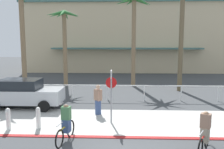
{
  "coord_description": "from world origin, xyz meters",
  "views": [
    {
      "loc": [
        -0.3,
        -7.44,
        3.96
      ],
      "look_at": [
        -0.83,
        6.0,
        2.08
      ],
      "focal_mm": 39.51,
      "sensor_mm": 36.0,
      "label": 1
    }
  ],
  "objects": [
    {
      "name": "rail_fence",
      "position": [
        -0.0,
        8.5,
        0.84
      ],
      "size": [
        21.68,
        0.08,
        1.04
      ],
      "color": "white",
      "rests_on": "ground"
    },
    {
      "name": "palm_tree_4",
      "position": [
        0.72,
        13.76,
        5.82
      ],
      "size": [
        3.09,
        3.1,
        7.56
      ],
      "color": "#846B4C",
      "rests_on": "ground"
    },
    {
      "name": "stop_sign_bike_lane",
      "position": [
        -0.79,
        3.96,
        1.68
      ],
      "size": [
        0.52,
        0.56,
        2.56
      ],
      "color": "gray",
      "rests_on": "ground"
    },
    {
      "name": "cyclist_yellow_0",
      "position": [
        -2.48,
        1.79,
        0.69
      ],
      "size": [
        0.4,
        1.8,
        1.5
      ],
      "color": "black",
      "rests_on": "ground"
    },
    {
      "name": "sidewalk_strip",
      "position": [
        0.0,
        4.2,
        0.01
      ],
      "size": [
        44.0,
        4.0,
        0.02
      ],
      "primitive_type": "cube",
      "color": "beige",
      "rests_on": "ground"
    },
    {
      "name": "palm_tree_3",
      "position": [
        -5.19,
        13.65,
        4.94
      ],
      "size": [
        2.62,
        3.34,
        6.48
      ],
      "color": "#846B4C",
      "rests_on": "ground"
    },
    {
      "name": "palm_tree_2",
      "position": [
        -7.62,
        10.72,
        5.56
      ],
      "size": [
        3.14,
        3.4,
        7.46
      ],
      "color": "#846B4C",
      "rests_on": "ground"
    },
    {
      "name": "bollard_0",
      "position": [
        -5.3,
        2.87,
        0.52
      ],
      "size": [
        0.2,
        0.2,
        1.0
      ],
      "color": "white",
      "rests_on": "ground"
    },
    {
      "name": "cyclist_red_1",
      "position": [
        2.66,
        1.05,
        0.69
      ],
      "size": [
        0.95,
        1.61,
        1.5
      ],
      "color": "black",
      "rests_on": "ground"
    },
    {
      "name": "car_silver_1",
      "position": [
        -6.05,
        6.54,
        0.87
      ],
      "size": [
        4.4,
        2.02,
        1.69
      ],
      "color": "#B2B7BC",
      "rests_on": "ground"
    },
    {
      "name": "curb_paint",
      "position": [
        0.0,
        2.2,
        0.01
      ],
      "size": [
        44.0,
        0.24,
        0.03
      ],
      "primitive_type": "cube",
      "color": "maroon",
      "rests_on": "ground"
    },
    {
      "name": "ground_plane",
      "position": [
        0.0,
        10.0,
        0.0
      ],
      "size": [
        80.0,
        80.0,
        0.0
      ],
      "primitive_type": "plane",
      "color": "#424447"
    },
    {
      "name": "building_backdrop",
      "position": [
        0.26,
        26.34,
        4.46
      ],
      "size": [
        25.7,
        10.09,
        8.88
      ],
      "color": "beige",
      "rests_on": "ground"
    },
    {
      "name": "pedestrian_0",
      "position": [
        -1.55,
        5.34,
        0.74
      ],
      "size": [
        0.47,
        0.47,
        1.62
      ],
      "color": "#384C7A",
      "rests_on": "ground"
    },
    {
      "name": "bollard_2",
      "position": [
        -4.03,
        3.1,
        0.52
      ],
      "size": [
        0.2,
        0.2,
        1.0
      ],
      "color": "white",
      "rests_on": "ground"
    }
  ]
}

